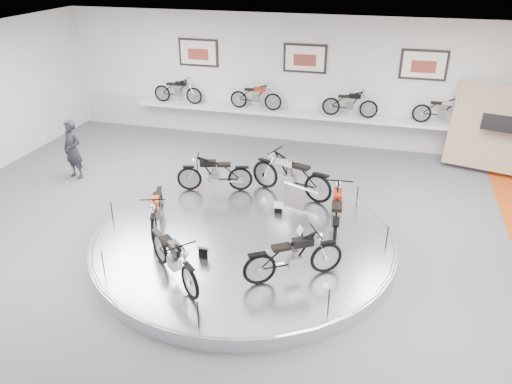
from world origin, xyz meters
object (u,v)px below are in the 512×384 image
(bike_b, at_px, (291,174))
(bike_c, at_px, (215,173))
(shelf, at_px, (301,114))
(bike_a, at_px, (336,211))
(visitor, at_px, (73,150))
(display_platform, at_px, (244,240))
(bike_f, at_px, (294,256))
(bike_e, at_px, (174,257))
(bike_d, at_px, (156,209))

(bike_b, distance_m, bike_c, 1.89)
(shelf, distance_m, bike_a, 6.13)
(shelf, xyz_separation_m, bike_a, (1.86, -5.84, -0.17))
(bike_b, bearing_deg, bike_c, 25.84)
(bike_a, relative_size, visitor, 1.08)
(display_platform, height_order, bike_c, bike_c)
(bike_b, relative_size, bike_f, 1.14)
(shelf, bearing_deg, bike_e, -95.28)
(display_platform, relative_size, bike_c, 4.02)
(bike_e, bearing_deg, bike_a, 84.00)
(display_platform, bearing_deg, bike_d, -173.39)
(display_platform, distance_m, bike_c, 2.34)
(shelf, relative_size, bike_d, 7.31)
(bike_d, bearing_deg, bike_e, 14.98)
(bike_d, bearing_deg, bike_f, 52.70)
(visitor, bearing_deg, display_platform, -6.40)
(bike_a, relative_size, bike_c, 1.12)
(shelf, xyz_separation_m, bike_c, (-1.30, -4.55, -0.23))
(bike_f, distance_m, visitor, 7.65)
(bike_f, bearing_deg, display_platform, 104.75)
(bike_d, relative_size, visitor, 0.91)
(bike_b, distance_m, visitor, 6.09)
(bike_d, bearing_deg, bike_b, 113.84)
(bike_d, xyz_separation_m, bike_f, (3.21, -1.03, 0.04))
(bike_a, xyz_separation_m, visitor, (-7.38, 1.62, -0.00))
(bike_d, relative_size, bike_e, 0.93)
(visitor, bearing_deg, bike_f, -11.48)
(bike_c, distance_m, bike_d, 2.15)
(bike_b, bearing_deg, bike_f, 120.90)
(display_platform, distance_m, bike_b, 2.28)
(display_platform, distance_m, bike_e, 2.10)
(bike_e, bearing_deg, bike_d, 165.81)
(bike_e, bearing_deg, shelf, 126.09)
(bike_b, xyz_separation_m, bike_f, (0.75, -3.35, -0.07))
(bike_f, xyz_separation_m, visitor, (-6.84, 3.43, 0.05))
(shelf, relative_size, bike_f, 6.76)
(shelf, bearing_deg, bike_f, -80.19)
(display_platform, distance_m, shelf, 6.46)
(display_platform, height_order, bike_a, bike_a)
(display_platform, xyz_separation_m, bike_a, (1.86, 0.56, 0.68))
(display_platform, xyz_separation_m, shelf, (0.00, 6.40, 0.85))
(bike_a, bearing_deg, display_platform, 101.40)
(bike_f, bearing_deg, bike_c, 98.40)
(bike_c, bearing_deg, bike_e, 83.43)
(display_platform, bearing_deg, bike_e, -112.35)
(display_platform, xyz_separation_m, visitor, (-5.51, 2.18, 0.67))
(bike_c, bearing_deg, bike_b, 172.73)
(bike_a, height_order, visitor, visitor)
(bike_d, xyz_separation_m, bike_e, (1.12, -1.64, 0.03))
(bike_d, bearing_deg, display_platform, 77.16)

